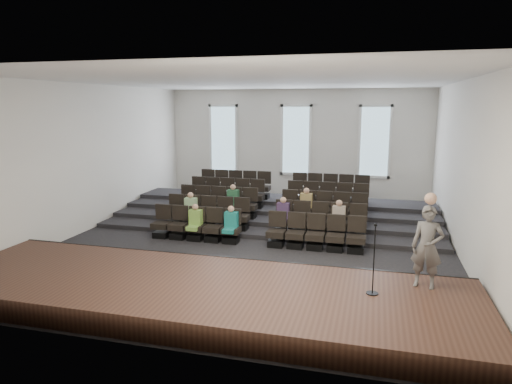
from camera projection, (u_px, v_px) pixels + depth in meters
ground at (258, 239)px, 14.79m from camera, size 14.00×14.00×0.00m
ceiling at (258, 81)px, 13.85m from camera, size 12.00×14.00×0.02m
wall_back at (296, 144)px, 20.99m from camera, size 12.00×0.04×5.00m
wall_front at (154, 213)px, 7.65m from camera, size 12.00×0.04×5.00m
wall_left at (90, 157)px, 15.82m from camera, size 0.04×14.00×5.00m
wall_right at (465, 169)px, 12.82m from camera, size 0.04×14.00×5.00m
stage at (199, 294)px, 9.90m from camera, size 11.80×3.60×0.50m
stage_lip at (225, 266)px, 11.58m from camera, size 11.80×0.06×0.52m
risers at (278, 212)px, 17.77m from camera, size 11.80×4.80×0.60m
seating_rows at (269, 208)px, 16.13m from camera, size 6.80×4.70×1.67m
windows at (296, 140)px, 20.89m from camera, size 8.44×0.10×3.24m
audience at (253, 211)px, 15.13m from camera, size 5.45×2.64×1.10m
speaker at (427, 247)px, 9.48m from camera, size 0.72×0.56×1.75m
mic_stand at (373, 273)px, 9.21m from camera, size 0.25×0.25×1.48m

